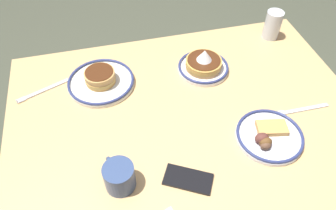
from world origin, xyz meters
TOP-DOWN VIEW (x-y plane):
  - ground_plane at (0.00, 0.00)m, footprint 6.00×6.00m
  - dining_table at (0.00, 0.00)m, footprint 1.25×0.91m
  - plate_near_main at (-0.13, -0.20)m, footprint 0.20×0.20m
  - plate_center_pancakes at (0.28, -0.22)m, footprint 0.25×0.25m
  - plate_far_companion at (-0.23, 0.18)m, footprint 0.22×0.22m
  - coffee_mug at (0.27, 0.22)m, footprint 0.09×0.12m
  - drinking_glass at (-0.48, -0.34)m, footprint 0.07×0.07m
  - cell_phone at (0.07, 0.26)m, footprint 0.16×0.13m
  - fork_near at (0.50, -0.23)m, footprint 0.20×0.09m
  - tea_spoon at (-0.37, 0.09)m, footprint 0.20×0.03m

SIDE VIEW (x-z plane):
  - ground_plane at x=0.00m, z-range 0.00..0.00m
  - dining_table at x=0.00m, z-range 0.27..1.02m
  - fork_near at x=0.50m, z-range 0.76..0.76m
  - cell_phone at x=0.07m, z-range 0.76..0.76m
  - tea_spoon at x=-0.37m, z-range 0.75..0.77m
  - plate_far_companion at x=-0.23m, z-range 0.75..0.80m
  - plate_center_pancakes at x=0.28m, z-range 0.74..0.81m
  - plate_near_main at x=-0.13m, z-range 0.73..0.83m
  - coffee_mug at x=0.27m, z-range 0.76..0.84m
  - drinking_glass at x=-0.48m, z-range 0.75..0.87m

